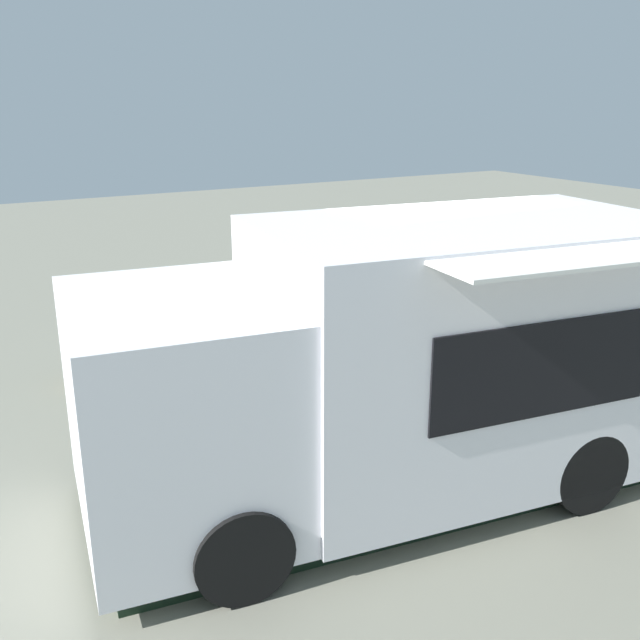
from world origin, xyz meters
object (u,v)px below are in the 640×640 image
(food_truck, at_px, (398,367))
(planter_flowering_near, at_px, (96,358))
(person_customer, at_px, (387,270))
(plaza_bench, at_px, (288,312))

(food_truck, distance_m, planter_flowering_near, 4.50)
(person_customer, distance_m, planter_flowering_near, 6.38)
(person_customer, height_order, planter_flowering_near, person_customer)
(person_customer, bearing_deg, planter_flowering_near, 19.35)
(food_truck, relative_size, person_customer, 6.65)
(food_truck, bearing_deg, plaza_bench, -104.76)
(person_customer, height_order, plaza_bench, person_customer)
(person_customer, bearing_deg, food_truck, 55.68)
(food_truck, xyz_separation_m, planter_flowering_near, (1.84, -4.02, -0.87))
(planter_flowering_near, bearing_deg, plaza_bench, -171.10)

